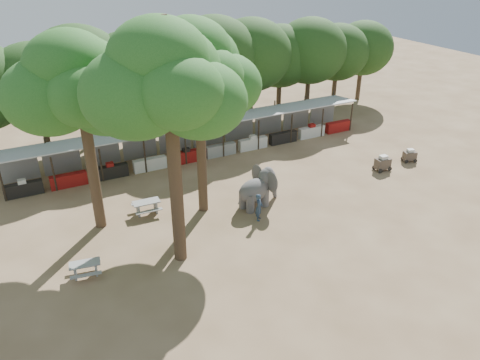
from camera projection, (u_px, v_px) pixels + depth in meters
name	position (u px, v px, depth m)	size (l,w,h in m)	color
ground	(299.00, 247.00, 25.14)	(100.00, 100.00, 0.00)	brown
vendor_stalls	(199.00, 140.00, 35.58)	(28.00, 2.99, 2.80)	#A6A9AD
yard_tree_left	(76.00, 86.00, 23.41)	(7.10, 6.90, 11.02)	#332316
yard_tree_center	(164.00, 82.00, 20.21)	(7.10, 6.90, 12.04)	#332316
yard_tree_back	(194.00, 70.00, 24.91)	(7.10, 6.90, 11.36)	#332316
backdrop_trees	(172.00, 69.00, 37.71)	(46.46, 5.95, 8.33)	#332316
elephant	(259.00, 188.00, 28.65)	(3.17, 2.34, 2.36)	#474545
handler	(259.00, 207.00, 27.23)	(0.61, 0.41, 1.69)	#26384C
picnic_table_near	(85.00, 267.00, 22.76)	(1.65, 1.53, 0.73)	gray
picnic_table_far	(147.00, 206.00, 28.04)	(1.67, 1.52, 0.80)	gray
cart_front	(383.00, 163.00, 33.36)	(1.21, 0.82, 1.14)	#3E3129
cart_back	(410.00, 155.00, 34.75)	(1.16, 0.93, 0.99)	#3E3129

